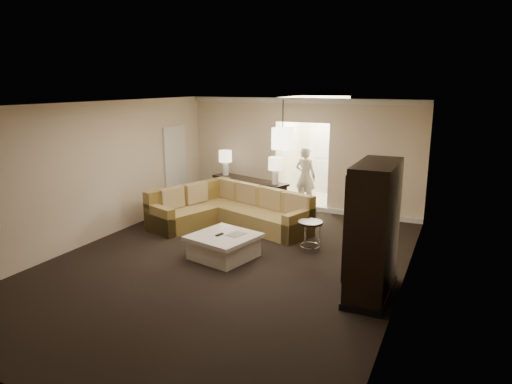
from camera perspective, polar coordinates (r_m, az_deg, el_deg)
The scene contains 19 objects.
ground at distance 8.32m, azimuth -3.76°, elevation -8.79°, with size 8.00×8.00×0.00m, color black.
wall_back at distance 11.51m, azimuth 5.70°, elevation 4.66°, with size 6.00×0.04×2.80m, color beige.
wall_front at distance 4.94m, azimuth -27.02°, elevation -8.76°, with size 6.00×0.04×2.80m, color beige.
wall_left at distance 9.68m, azimuth -19.72°, elevation 2.27°, with size 0.04×8.00×2.80m, color beige.
wall_right at distance 7.01m, azimuth 18.17°, elevation -1.65°, with size 0.04×8.00×2.80m, color beige.
ceiling at distance 7.71m, azimuth -4.08°, elevation 10.86°, with size 6.00×8.00×0.02m, color silver.
crown_molding at distance 11.33m, azimuth 5.77°, elevation 11.28°, with size 6.00×0.10×0.12m, color silver.
baseboard at distance 11.74m, azimuth 5.46°, elevation -1.85°, with size 6.00×0.10×0.12m, color silver.
side_door at distance 11.84m, azimuth -10.04°, elevation 3.05°, with size 0.05×0.90×2.10m, color white.
foyer at distance 12.78m, azimuth 7.68°, elevation 5.03°, with size 1.44×2.02×2.80m.
sectional_sofa at distance 10.26m, azimuth -3.37°, elevation -2.36°, with size 3.52×2.52×0.89m.
coffee_table at distance 8.48m, azimuth -4.03°, elevation -6.73°, with size 1.31×1.31×0.46m.
console_table at distance 11.35m, azimuth -0.84°, elevation -0.05°, with size 2.20×1.09×0.83m.
armoire at distance 7.00m, azimuth 14.40°, elevation -5.01°, with size 0.61×1.42×2.04m.
drink_table at distance 8.78m, azimuth 6.79°, elevation -4.71°, with size 0.47×0.47×0.59m.
table_lamp_left at distance 11.77m, azimuth -3.85°, elevation 4.18°, with size 0.33×0.33×0.64m.
table_lamp_right at distance 10.66m, azimuth 2.44°, elevation 3.23°, with size 0.33×0.33×0.64m.
pendant_light at distance 10.22m, azimuth 3.35°, elevation 6.73°, with size 0.38×0.38×1.09m.
person at distance 11.87m, azimuth 6.19°, elevation 2.30°, with size 0.63×0.42×1.73m, color beige.
Camera 1 is at (3.71, -6.75, 3.14)m, focal length 32.00 mm.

